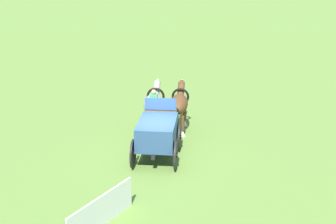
% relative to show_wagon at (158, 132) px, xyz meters
% --- Properties ---
extents(ground_plane, '(220.00, 220.00, 0.00)m').
position_rel_show_wagon_xyz_m(ground_plane, '(-0.13, -0.06, -1.18)').
color(ground_plane, olive).
extents(show_wagon, '(5.47, 3.15, 2.68)m').
position_rel_show_wagon_xyz_m(show_wagon, '(0.00, 0.00, 0.00)').
color(show_wagon, '#2D4C7A').
rests_on(show_wagon, ground).
extents(draft_horse_near, '(3.05, 1.79, 2.21)m').
position_rel_show_wagon_xyz_m(draft_horse_near, '(2.93, 2.01, 0.16)').
color(draft_horse_near, '#9E998E').
rests_on(draft_horse_near, ground).
extents(draft_horse_off, '(3.02, 1.77, 2.23)m').
position_rel_show_wagon_xyz_m(draft_horse_off, '(3.46, 0.82, 0.18)').
color(draft_horse_off, brown).
rests_on(draft_horse_off, ground).
extents(sponsor_banner, '(3.20, 0.15, 1.10)m').
position_rel_show_wagon_xyz_m(sponsor_banner, '(-5.69, -1.32, -0.63)').
color(sponsor_banner, silver).
rests_on(sponsor_banner, ground).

